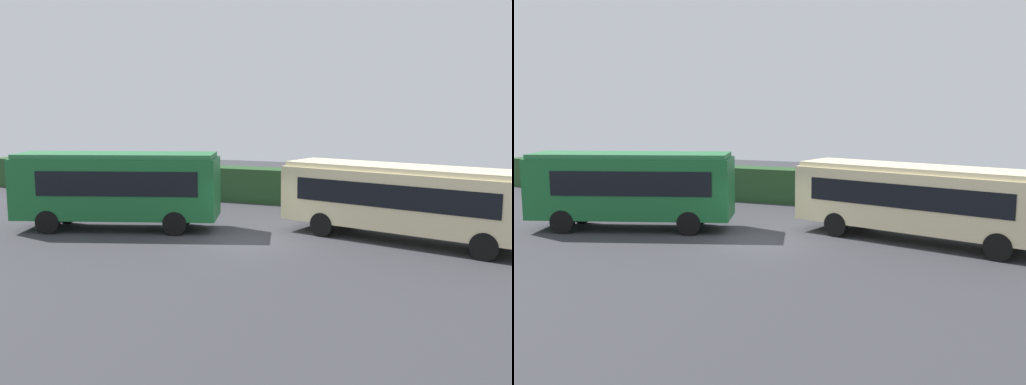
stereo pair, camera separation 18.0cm
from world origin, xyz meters
TOP-DOWN VIEW (x-y plane):
  - ground_plane at (0.00, 0.00)m, footprint 64.00×64.00m
  - bus_green at (-6.23, 0.12)m, footprint 8.98×5.04m
  - bus_cream at (5.80, 2.25)m, footprint 10.68×5.03m
  - person_left at (-8.74, 2.30)m, footprint 0.42×0.46m
  - person_center at (6.68, 5.27)m, footprint 0.45×0.28m
  - hedge_row at (0.00, 9.37)m, footprint 44.00×1.68m
  - traffic_cone at (-11.72, 7.33)m, footprint 0.36×0.36m

SIDE VIEW (x-z plane):
  - ground_plane at x=0.00m, z-range 0.00..0.00m
  - traffic_cone at x=-11.72m, z-range 0.00..0.60m
  - person_left at x=-8.74m, z-range 0.05..1.80m
  - hedge_row at x=0.00m, z-range 0.00..1.87m
  - person_center at x=6.68m, z-range 0.05..1.85m
  - bus_cream at x=5.80m, z-range 0.24..3.25m
  - bus_green at x=-6.23m, z-range 0.24..3.56m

